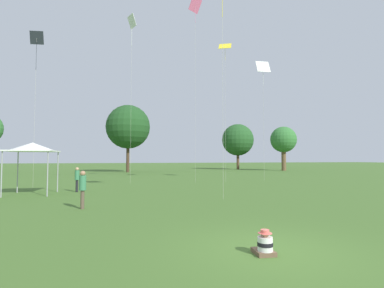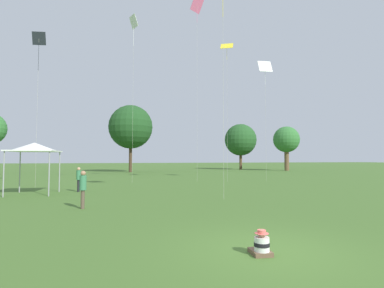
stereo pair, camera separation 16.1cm
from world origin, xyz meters
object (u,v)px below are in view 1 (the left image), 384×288
person_standing_0 (77,177)px  canopy_tent (32,147)px  kite_2 (263,69)px  distant_tree_0 (283,140)px  person_standing_1 (83,186)px  kite_8 (37,43)px  seated_toddler (265,245)px  kite_3 (195,10)px  kite_7 (225,50)px  distant_tree_1 (128,127)px  kite_5 (132,27)px  distant_tree_2 (238,140)px

person_standing_0 → canopy_tent: canopy_tent is taller
kite_2 → distant_tree_0: bearing=104.4°
person_standing_1 → kite_8: kite_8 is taller
seated_toddler → kite_3: size_ratio=0.03×
person_standing_1 → kite_3: bearing=-92.1°
kite_3 → distant_tree_0: 33.74m
canopy_tent → kite_2: kite_2 is taller
seated_toddler → distant_tree_0: size_ratio=0.07×
kite_3 → kite_7: 4.81m
seated_toddler → canopy_tent: 16.52m
canopy_tent → distant_tree_1: distant_tree_1 is taller
person_standing_0 → kite_5: bearing=-39.4°
canopy_tent → kite_5: size_ratio=0.21×
kite_5 → distant_tree_1: kite_5 is taller
person_standing_1 → seated_toddler: bearing=152.6°
distant_tree_0 → person_standing_1: bearing=-132.7°
person_standing_0 → kite_5: size_ratio=0.11×
canopy_tent → kite_7: size_ratio=0.24×
canopy_tent → distant_tree_2: distant_tree_2 is taller
distant_tree_1 → kite_5: bearing=-92.7°
kite_8 → distant_tree_0: size_ratio=1.47×
kite_2 → distant_tree_1: 26.33m
canopy_tent → kite_8: bearing=101.6°
distant_tree_0 → kite_3: bearing=-136.9°
distant_tree_0 → canopy_tent: bearing=-141.4°
seated_toddler → person_standing_1: (-4.58, 7.73, 0.78)m
person_standing_1 → kite_5: (2.95, 13.71, 13.43)m
seated_toddler → distant_tree_1: bearing=95.9°
person_standing_1 → kite_2: kite_2 is taller
person_standing_1 → kite_2: size_ratio=0.14×
person_standing_0 → kite_8: bearing=33.9°
kite_3 → kite_8: bearing=20.2°
seated_toddler → person_standing_0: (-5.52, 14.92, 0.76)m
kite_7 → kite_5: bearing=-114.9°
seated_toddler → kite_3: bearing=83.4°
kite_2 → kite_5: (-12.99, 0.92, 3.17)m
kite_2 → kite_7: 4.39m
kite_3 → distant_tree_0: (23.32, 21.79, -10.96)m
seated_toddler → kite_5: 25.77m
person_standing_0 → kite_3: size_ratio=0.09×
kite_5 → kite_8: 8.54m
canopy_tent → distant_tree_2: 47.24m
kite_5 → distant_tree_0: kite_5 is taller
seated_toddler → canopy_tent: size_ratio=0.18×
kite_5 → distant_tree_0: bearing=-31.1°
kite_2 → seated_toddler: bearing=-68.2°
canopy_tent → distant_tree_0: size_ratio=0.39×
kite_3 → kite_7: kite_3 is taller
kite_5 → kite_7: kite_5 is taller
kite_5 → distant_tree_2: kite_5 is taller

